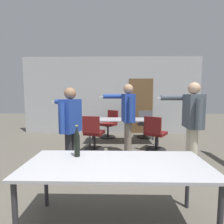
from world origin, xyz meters
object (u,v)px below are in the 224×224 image
at_px(person_far_watching, 127,113).
at_px(office_chair_near_pushed, 109,125).
at_px(beer_bottle, 77,142).
at_px(office_chair_far_right, 155,135).
at_px(office_chair_mid_tucked, 94,134).
at_px(office_chair_side_rolled, 145,125).
at_px(person_left_plaid, 70,122).
at_px(person_right_polo, 192,118).

xyz_separation_m(person_far_watching, office_chair_near_pushed, (-0.49, 1.85, -0.60)).
bearing_deg(beer_bottle, office_chair_near_pushed, 86.47).
xyz_separation_m(office_chair_near_pushed, office_chair_far_right, (1.23, -1.46, -0.01)).
distance_m(office_chair_mid_tucked, beer_bottle, 2.48).
relative_size(office_chair_side_rolled, office_chair_mid_tucked, 1.02).
distance_m(person_left_plaid, person_right_polo, 2.31).
relative_size(office_chair_near_pushed, beer_bottle, 2.48).
bearing_deg(beer_bottle, person_left_plaid, 108.24).
height_order(person_far_watching, office_chair_mid_tucked, person_far_watching).
relative_size(person_far_watching, office_chair_mid_tucked, 1.84).
distance_m(person_left_plaid, office_chair_near_pushed, 2.88).
height_order(person_far_watching, office_chair_side_rolled, person_far_watching).
bearing_deg(office_chair_far_right, beer_bottle, -86.50).
distance_m(office_chair_side_rolled, office_chair_far_right, 1.36).
bearing_deg(person_left_plaid, office_chair_near_pushed, 6.96).
height_order(office_chair_near_pushed, office_chair_mid_tucked, office_chair_mid_tucked).
bearing_deg(person_right_polo, person_left_plaid, 100.10).
relative_size(office_chair_far_right, beer_bottle, 2.46).
distance_m(person_left_plaid, office_chair_mid_tucked, 1.41).
height_order(person_left_plaid, office_chair_mid_tucked, person_left_plaid).
bearing_deg(office_chair_far_right, office_chair_side_rolled, 126.27).
distance_m(office_chair_side_rolled, office_chair_near_pushed, 1.19).
distance_m(person_right_polo, office_chair_side_rolled, 2.56).
height_order(person_far_watching, person_right_polo, person_far_watching).
xyz_separation_m(office_chair_side_rolled, office_chair_near_pushed, (-1.19, 0.10, -0.02)).
bearing_deg(person_far_watching, person_left_plaid, 121.11).
height_order(person_left_plaid, beer_bottle, person_left_plaid).
bearing_deg(person_far_watching, office_chair_near_pushed, 6.46).
xyz_separation_m(person_far_watching, office_chair_side_rolled, (0.70, 1.75, -0.58)).
height_order(person_right_polo, office_chair_near_pushed, person_right_polo).
distance_m(office_chair_near_pushed, office_chair_mid_tucked, 1.52).
relative_size(office_chair_near_pushed, office_chair_mid_tucked, 0.99).
xyz_separation_m(person_left_plaid, beer_bottle, (0.38, -1.15, -0.06)).
bearing_deg(office_chair_mid_tucked, office_chair_side_rolled, 53.67).
relative_size(office_chair_near_pushed, office_chair_far_right, 1.01).
bearing_deg(person_far_watching, beer_bottle, 152.14).
bearing_deg(office_chair_side_rolled, office_chair_far_right, -85.25).
relative_size(person_left_plaid, person_right_polo, 0.94).
distance_m(person_left_plaid, person_far_watching, 1.44).
height_order(person_left_plaid, office_chair_near_pushed, person_left_plaid).
bearing_deg(office_chair_mid_tucked, person_right_polo, -15.64).
bearing_deg(person_right_polo, office_chair_near_pushed, 38.21).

